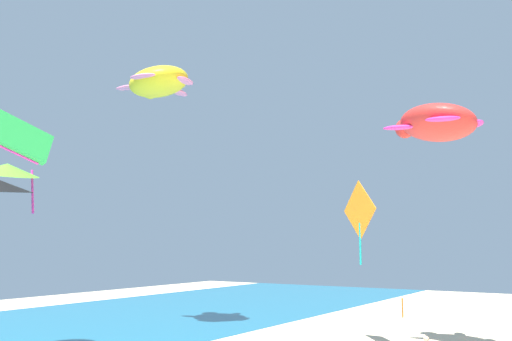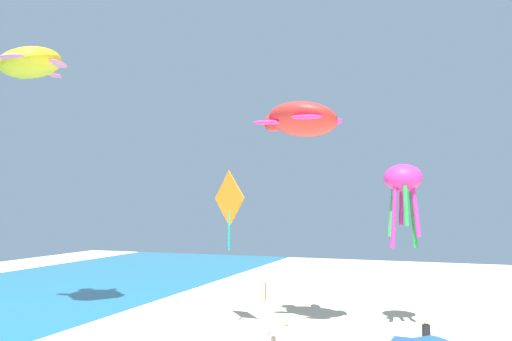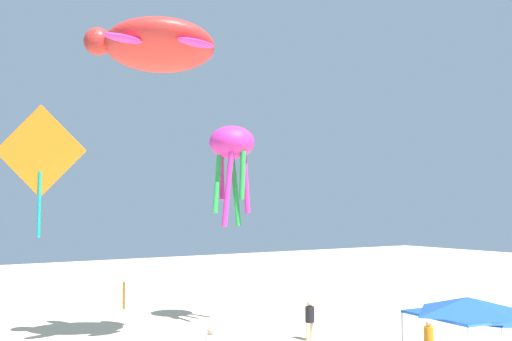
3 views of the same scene
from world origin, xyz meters
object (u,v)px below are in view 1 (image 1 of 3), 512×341
at_px(kite_diamond_orange, 360,213).
at_px(banner_flag, 402,322).
at_px(kite_turtle_red, 436,123).
at_px(kite_turtle_yellow, 158,83).
at_px(kite_delta_lime, 7,170).

bearing_deg(kite_diamond_orange, banner_flag, -169.50).
xyz_separation_m(kite_diamond_orange, kite_turtle_red, (0.07, -4.98, 5.22)).
relative_size(kite_diamond_orange, kite_turtle_red, 0.84).
relative_size(kite_turtle_yellow, kite_turtle_red, 1.16).
distance_m(banner_flag, kite_turtle_red, 11.83).
distance_m(banner_flag, kite_delta_lime, 24.42).
bearing_deg(kite_delta_lime, kite_turtle_red, 145.02).
bearing_deg(kite_delta_lime, banner_flag, 144.47).
bearing_deg(kite_turtle_red, kite_diamond_orange, 28.93).
xyz_separation_m(kite_turtle_yellow, kite_diamond_orange, (2.22, -15.24, -10.27)).
height_order(kite_turtle_yellow, kite_turtle_red, kite_turtle_yellow).
bearing_deg(banner_flag, kite_turtle_yellow, 92.27).
bearing_deg(banner_flag, kite_turtle_red, -50.88).
xyz_separation_m(kite_delta_lime, kite_turtle_red, (14.16, -20.97, 2.87)).
xyz_separation_m(banner_flag, kite_turtle_red, (1.57, -1.94, 11.56)).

